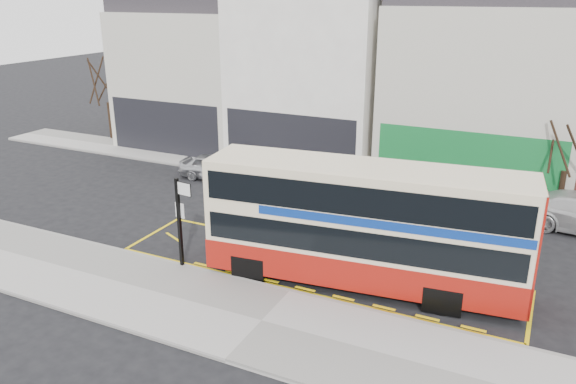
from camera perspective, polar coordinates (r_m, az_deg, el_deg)
The scene contains 14 objects.
ground at distance 18.48m, azimuth 0.72°, elevation -9.82°, with size 120.00×120.00×0.00m, color black.
pavement at distance 16.69m, azimuth -2.70°, elevation -13.10°, with size 40.00×4.00×0.15m, color #A7A29E.
kerb at distance 18.15m, azimuth 0.22°, elevation -10.14°, with size 40.00×0.15×0.15m, color gray.
far_pavement at distance 27.97m, azimuth 10.28°, elevation 0.53°, with size 50.00×3.00×0.15m, color #A7A29E.
road_markings at distance 19.77m, azimuth 2.70°, elevation -7.74°, with size 14.00×3.40×0.01m, color yellow, non-canonical shape.
terrace_far_left at distance 36.11m, azimuth -8.91°, elevation 12.65°, with size 8.00×8.01×10.80m.
terrace_left at distance 32.25m, azimuth 3.20°, elevation 12.92°, with size 8.00×8.01×11.80m.
terrace_green_shop at distance 30.04m, azimuth 19.55°, elevation 10.87°, with size 9.00×8.01×11.30m.
double_decker_bus at distance 18.03m, azimuth 7.81°, elevation -3.27°, with size 10.34×3.43×4.05m.
bus_stop_post at distance 19.21m, azimuth -10.88°, elevation -2.27°, with size 0.78×0.18×3.16m.
car_silver at distance 28.92m, azimuth -7.34°, elevation 2.52°, with size 1.53×3.80×1.29m, color #B2B3B7.
car_grey at distance 25.36m, azimuth 11.33°, elevation -0.26°, with size 1.31×3.76×1.24m, color #3B3C42.
street_tree_left at distance 37.59m, azimuth -18.11°, elevation 11.80°, with size 3.09×3.09×6.68m.
street_tree_right at distance 26.13m, azimuth 26.81°, elevation 5.34°, with size 2.43×2.43×5.24m.
Camera 1 is at (6.75, -14.60, 9.10)m, focal length 35.00 mm.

